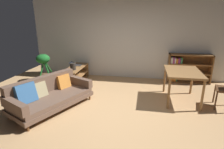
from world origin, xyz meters
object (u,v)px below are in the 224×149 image
object	(u,v)px
dining_table	(183,74)
bookshelf	(186,68)
potted_floor_plant	(44,64)
fabric_couch	(49,94)
desk_speaker	(73,66)
media_console	(76,75)
open_laptop	(76,64)

from	to	relation	value
dining_table	bookshelf	world-z (taller)	bookshelf
potted_floor_plant	fabric_couch	bearing A→B (deg)	-57.03
dining_table	potted_floor_plant	bearing A→B (deg)	169.05
fabric_couch	desk_speaker	world-z (taller)	fabric_couch
fabric_couch	media_console	bearing A→B (deg)	91.66
media_console	open_laptop	world-z (taller)	open_laptop
dining_table	desk_speaker	bearing A→B (deg)	169.73
potted_floor_plant	desk_speaker	bearing A→B (deg)	-12.78
media_console	potted_floor_plant	bearing A→B (deg)	-178.13
fabric_couch	media_console	distance (m)	1.84
media_console	dining_table	xyz separation A→B (m)	(3.18, -0.87, 0.46)
media_console	open_laptop	bearing A→B (deg)	104.87
fabric_couch	media_console	world-z (taller)	fabric_couch
desk_speaker	open_laptop	bearing A→B (deg)	101.14
desk_speaker	dining_table	world-z (taller)	dining_table
fabric_couch	desk_speaker	size ratio (longest dim) A/B	9.80
fabric_couch	media_console	size ratio (longest dim) A/B	1.56
open_laptop	potted_floor_plant	distance (m)	1.09
fabric_couch	potted_floor_plant	bearing A→B (deg)	122.97
fabric_couch	desk_speaker	distance (m)	1.56
open_laptop	dining_table	distance (m)	3.45
media_console	potted_floor_plant	size ratio (longest dim) A/B	1.46
dining_table	bookshelf	xyz separation A→B (m)	(0.39, 1.55, -0.24)
fabric_couch	open_laptop	distance (m)	2.12
bookshelf	media_console	bearing A→B (deg)	-169.19
potted_floor_plant	media_console	bearing A→B (deg)	1.87
media_console	potted_floor_plant	xyz separation A→B (m)	(-1.11, -0.04, 0.33)
desk_speaker	dining_table	size ratio (longest dim) A/B	0.19
fabric_couch	potted_floor_plant	world-z (taller)	potted_floor_plant
desk_speaker	potted_floor_plant	bearing A→B (deg)	167.22
desk_speaker	media_console	bearing A→B (deg)	97.63
open_laptop	dining_table	size ratio (longest dim) A/B	0.37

